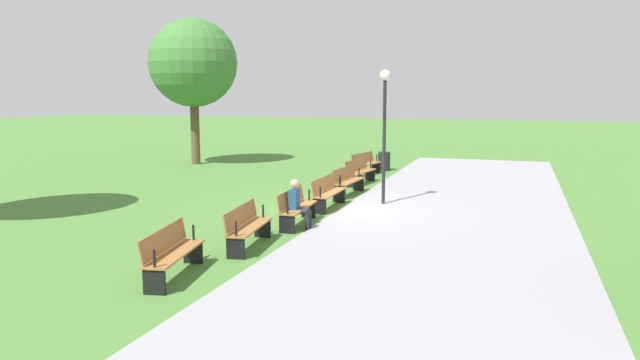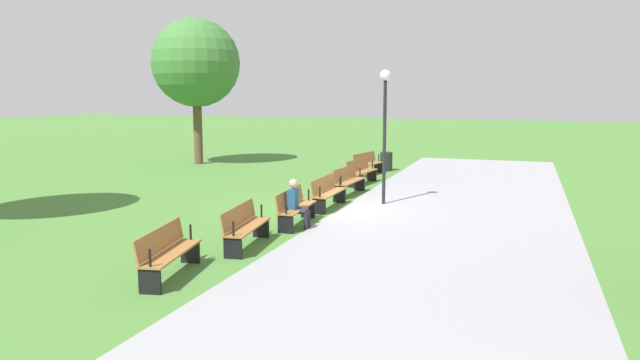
# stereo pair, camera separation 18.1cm
# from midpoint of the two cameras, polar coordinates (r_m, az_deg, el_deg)

# --- Properties ---
(ground_plane) EXTENTS (120.00, 120.00, 0.00)m
(ground_plane) POSITION_cam_midpoint_polar(r_m,az_deg,el_deg) (16.83, 0.64, -2.74)
(ground_plane) COLOR #477A33
(path_paving) EXTENTS (28.39, 6.21, 0.01)m
(path_paving) POSITION_cam_midpoint_polar(r_m,az_deg,el_deg) (16.13, 12.26, -3.42)
(path_paving) COLOR #939399
(path_paving) RESTS_ON ground
(bench_0) EXTENTS (1.99, 0.83, 0.89)m
(bench_0) POSITION_cam_midpoint_polar(r_m,az_deg,el_deg) (23.60, 4.20, 1.63)
(bench_0) COLOR #996633
(bench_0) RESTS_ON ground
(bench_1) EXTENTS (1.98, 0.71, 0.89)m
(bench_1) POSITION_cam_midpoint_polar(r_m,az_deg,el_deg) (21.29, 3.60, 0.90)
(bench_1) COLOR #996633
(bench_1) RESTS_ON ground
(bench_2) EXTENTS (1.96, 0.59, 0.89)m
(bench_2) POSITION_cam_midpoint_polar(r_m,az_deg,el_deg) (19.00, 2.41, 0.00)
(bench_2) COLOR #996633
(bench_2) RESTS_ON ground
(bench_3) EXTENTS (1.94, 0.47, 0.89)m
(bench_3) POSITION_cam_midpoint_polar(r_m,az_deg,el_deg) (16.77, 0.41, -1.12)
(bench_3) COLOR #996633
(bench_3) RESTS_ON ground
(bench_4) EXTENTS (1.96, 0.59, 0.89)m
(bench_4) POSITION_cam_midpoint_polar(r_m,az_deg,el_deg) (14.62, -2.73, -2.55)
(bench_4) COLOR #996633
(bench_4) RESTS_ON ground
(bench_5) EXTENTS (1.98, 0.71, 0.89)m
(bench_5) POSITION_cam_midpoint_polar(r_m,az_deg,el_deg) (12.61, -7.53, -4.38)
(bench_5) COLOR #996633
(bench_5) RESTS_ON ground
(bench_6) EXTENTS (1.99, 0.83, 0.89)m
(bench_6) POSITION_cam_midpoint_polar(r_m,az_deg,el_deg) (10.84, -14.71, -6.71)
(bench_6) COLOR #996633
(bench_6) RESTS_ON ground
(person_seated) EXTENTS (0.34, 0.53, 1.20)m
(person_seated) POSITION_cam_midpoint_polar(r_m,az_deg,el_deg) (14.28, -2.53, -2.17)
(person_seated) COLOR navy
(person_seated) RESTS_ON ground
(tree_0) EXTENTS (4.00, 4.00, 6.63)m
(tree_0) POSITION_cam_midpoint_polar(r_m,az_deg,el_deg) (27.82, -12.39, 10.99)
(tree_0) COLOR brown
(tree_0) RESTS_ON ground
(lamp_post) EXTENTS (0.32, 0.32, 3.93)m
(lamp_post) POSITION_cam_midpoint_polar(r_m,az_deg,el_deg) (17.31, 5.98, 6.66)
(lamp_post) COLOR black
(lamp_post) RESTS_ON ground
(trash_bin) EXTENTS (0.52, 0.52, 0.79)m
(trash_bin) POSITION_cam_midpoint_polar(r_m,az_deg,el_deg) (25.11, 6.03, 1.82)
(trash_bin) COLOR black
(trash_bin) RESTS_ON ground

